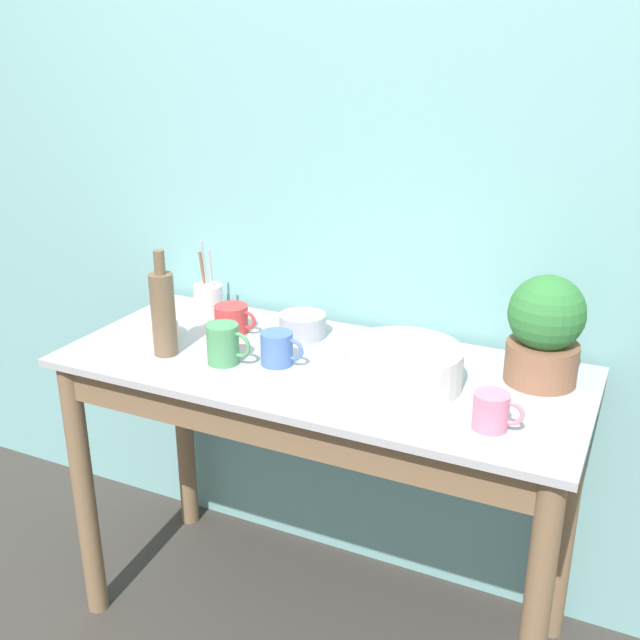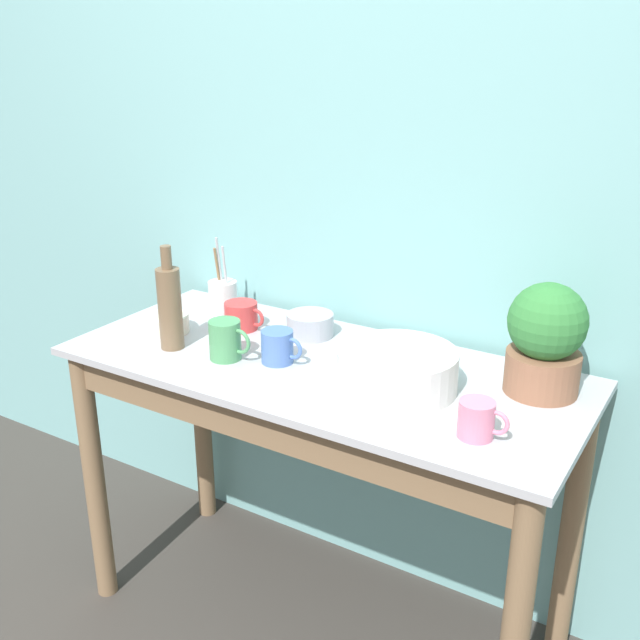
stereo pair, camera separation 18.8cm
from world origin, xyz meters
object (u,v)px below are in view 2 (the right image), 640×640
object	(u,v)px
mug_red	(242,316)
mug_green	(226,340)
bottle_tall	(170,306)
mug_blue	(278,347)
mug_pink	(477,419)
bowl_small_steel	(310,325)
utensil_cup	(223,296)
potted_plant	(546,339)
bowl_small_cream	(167,323)
bowl_wash_large	(397,370)

from	to	relation	value
mug_red	mug_green	world-z (taller)	mug_green
bottle_tall	mug_blue	distance (m)	0.32
mug_blue	mug_red	bearing A→B (deg)	147.75
mug_red	mug_pink	bearing A→B (deg)	-16.88
bowl_small_steel	utensil_cup	world-z (taller)	utensil_cup
potted_plant	utensil_cup	size ratio (longest dim) A/B	1.15
potted_plant	mug_red	xyz separation A→B (m)	(-0.85, -0.04, -0.10)
bowl_small_cream	mug_red	bearing A→B (deg)	37.91
mug_red	bowl_small_cream	bearing A→B (deg)	-142.09
bottle_tall	mug_pink	bearing A→B (deg)	-2.16
potted_plant	bottle_tall	bearing A→B (deg)	-164.81
mug_red	bowl_small_steel	distance (m)	0.20
mug_pink	bowl_small_cream	size ratio (longest dim) A/B	0.90
mug_green	utensil_cup	size ratio (longest dim) A/B	0.52
bowl_wash_large	bottle_tall	size ratio (longest dim) A/B	1.01
mug_green	mug_blue	bearing A→B (deg)	22.19
potted_plant	mug_green	bearing A→B (deg)	-162.68
potted_plant	mug_green	world-z (taller)	potted_plant
utensil_cup	bowl_wash_large	bearing A→B (deg)	-16.29
bowl_wash_large	bottle_tall	distance (m)	0.64
bowl_small_steel	mug_green	bearing A→B (deg)	-111.43
mug_red	bowl_small_cream	distance (m)	0.21
bowl_wash_large	mug_red	xyz separation A→B (m)	(-0.55, 0.12, -0.01)
mug_blue	bowl_small_cream	distance (m)	0.39
potted_plant	mug_pink	distance (m)	0.30
mug_green	bowl_small_steel	world-z (taller)	mug_green
mug_green	bowl_small_cream	distance (m)	0.27
potted_plant	bowl_small_steel	bearing A→B (deg)	178.51
mug_pink	utensil_cup	size ratio (longest dim) A/B	0.47
mug_green	bowl_small_cream	world-z (taller)	mug_green
mug_red	mug_green	xyz separation A→B (m)	(0.10, -0.19, 0.01)
mug_green	potted_plant	bearing A→B (deg)	17.32
mug_red	mug_blue	size ratio (longest dim) A/B	1.08
mug_pink	utensil_cup	distance (m)	0.98
mug_green	utensil_cup	bearing A→B (deg)	129.68
mug_blue	bowl_wash_large	bearing A→B (deg)	3.30
potted_plant	bowl_small_steel	distance (m)	0.66
mug_red	bowl_small_cream	world-z (taller)	mug_red
mug_red	mug_pink	world-z (taller)	mug_pink
potted_plant	utensil_cup	bearing A→B (deg)	177.95
potted_plant	utensil_cup	xyz separation A→B (m)	(-0.98, 0.04, -0.08)
potted_plant	bowl_small_steel	world-z (taller)	potted_plant
mug_blue	bowl_small_steel	world-z (taller)	mug_blue
mug_blue	bowl_small_cream	xyz separation A→B (m)	(-0.39, 0.01, -0.02)
bowl_wash_large	mug_pink	distance (m)	0.27
mug_pink	bowl_small_steel	distance (m)	0.67
bottle_tall	bowl_small_steel	world-z (taller)	bottle_tall
bottle_tall	utensil_cup	bearing A→B (deg)	100.37
potted_plant	bowl_wash_large	distance (m)	0.35
mug_pink	potted_plant	bearing A→B (deg)	79.59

